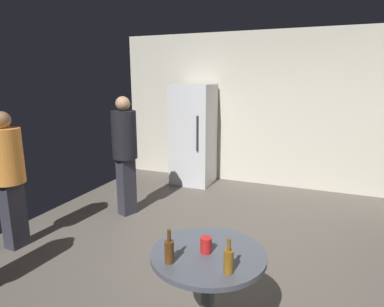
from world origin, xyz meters
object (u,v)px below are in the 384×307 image
(beer_bottle_amber, at_px, (229,261))
(beer_bottle_brown, at_px, (169,251))
(person_in_orange_shirt, at_px, (8,171))
(foreground_table, at_px, (208,266))
(refrigerator, at_px, (193,135))
(person_in_black_shirt, at_px, (125,147))
(plastic_cup_red, at_px, (206,245))

(beer_bottle_amber, bearing_deg, beer_bottle_brown, -175.45)
(beer_bottle_brown, bearing_deg, person_in_orange_shirt, 162.28)
(beer_bottle_amber, bearing_deg, foreground_table, 136.33)
(refrigerator, xyz_separation_m, person_in_orange_shirt, (-1.01, -2.99, 0.01))
(refrigerator, relative_size, beer_bottle_amber, 7.83)
(person_in_orange_shirt, bearing_deg, refrigerator, 74.54)
(foreground_table, height_order, person_in_black_shirt, person_in_black_shirt)
(foreground_table, xyz_separation_m, person_in_black_shirt, (-1.86, 1.82, 0.35))
(person_in_orange_shirt, bearing_deg, plastic_cup_red, -8.91)
(foreground_table, bearing_deg, person_in_black_shirt, 135.63)
(refrigerator, distance_m, beer_bottle_amber, 4.08)
(refrigerator, bearing_deg, plastic_cup_red, -66.91)
(foreground_table, bearing_deg, person_in_orange_shirt, 168.19)
(plastic_cup_red, bearing_deg, beer_bottle_brown, -130.24)
(plastic_cup_red, height_order, person_in_black_shirt, person_in_black_shirt)
(beer_bottle_brown, xyz_separation_m, plastic_cup_red, (0.18, 0.21, -0.03))
(person_in_black_shirt, bearing_deg, beer_bottle_brown, -30.09)
(foreground_table, relative_size, beer_bottle_amber, 3.48)
(plastic_cup_red, distance_m, person_in_black_shirt, 2.60)
(refrigerator, distance_m, person_in_black_shirt, 1.73)
(beer_bottle_amber, xyz_separation_m, person_in_orange_shirt, (-2.72, 0.71, 0.09))
(foreground_table, bearing_deg, refrigerator, 113.35)
(beer_bottle_amber, relative_size, person_in_orange_shirt, 0.15)
(foreground_table, relative_size, person_in_black_shirt, 0.48)
(beer_bottle_brown, relative_size, person_in_black_shirt, 0.14)
(beer_bottle_amber, distance_m, plastic_cup_red, 0.28)
(refrigerator, distance_m, foreground_table, 3.84)
(person_in_black_shirt, bearing_deg, plastic_cup_red, -24.12)
(plastic_cup_red, relative_size, person_in_orange_shirt, 0.07)
(beer_bottle_amber, xyz_separation_m, beer_bottle_brown, (-0.39, -0.03, 0.00))
(beer_bottle_amber, xyz_separation_m, plastic_cup_red, (-0.21, 0.18, -0.03))
(foreground_table, height_order, person_in_orange_shirt, person_in_orange_shirt)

